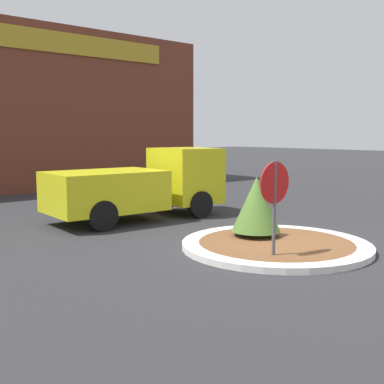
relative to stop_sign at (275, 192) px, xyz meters
The scene contains 6 objects.
ground_plane 1.81m from the stop_sign, 37.35° to the left, with size 120.00×120.00×0.00m, color #2D2D30.
traffic_island 1.76m from the stop_sign, 37.35° to the left, with size 4.19×4.19×0.14m.
stop_sign is the anchor object (origin of this frame).
island_shrub 1.85m from the stop_sign, 53.35° to the left, with size 1.14×1.14×1.40m.
utility_truck 5.76m from the stop_sign, 82.16° to the left, with size 5.34×2.31×2.08m.
storefront_building 17.15m from the stop_sign, 83.07° to the left, with size 15.46×6.07×7.25m.
Camera 1 is at (-8.21, -6.77, 2.53)m, focal length 45.00 mm.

